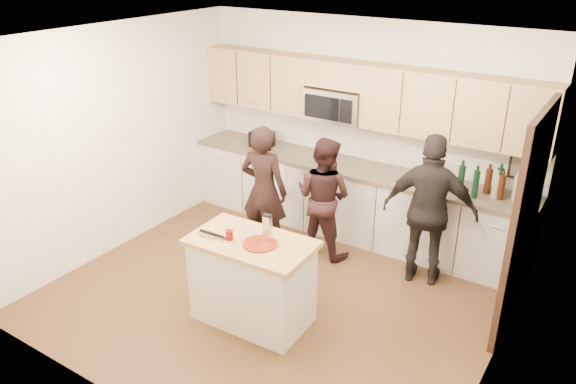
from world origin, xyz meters
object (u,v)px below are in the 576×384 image
Objects in this scene: toaster at (262,139)px; woman_left at (264,191)px; woman_right at (430,211)px; woman_center at (323,197)px; island at (252,280)px.

woman_left is (0.72, -0.97, -0.24)m from toaster.
woman_left is 0.94× the size of woman_right.
woman_right is (1.27, 0.08, 0.12)m from woman_center.
toaster is at bearing -61.24° from woman_left.
island is at bearing 41.84° from woman_right.
woman_left is 1.93m from woman_right.
toaster is at bearing -22.97° from woman_center.
woman_right is (1.88, 0.43, 0.05)m from woman_left.
woman_center is 1.28m from woman_right.
woman_center is at bearing 91.31° from island.
toaster is (-1.42, 2.17, 0.59)m from island.
woman_center is at bearing -157.22° from woman_left.
toaster reaches higher than island.
woman_left is (-0.70, 1.20, 0.35)m from island.
island is at bearing -56.85° from toaster.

